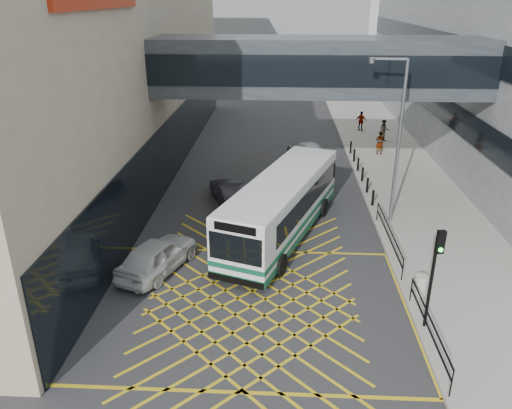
# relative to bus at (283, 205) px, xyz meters

# --- Properties ---
(ground) EXTENTS (120.00, 120.00, 0.00)m
(ground) POSITION_rel_bus_xyz_m (-1.20, -6.30, -1.65)
(ground) COLOR #333335
(building_far) EXTENTS (28.00, 16.00, 18.00)m
(building_far) POSITION_rel_bus_xyz_m (-3.20, 53.70, 7.35)
(building_far) COLOR gray
(building_far) RESTS_ON ground
(skybridge) EXTENTS (20.00, 4.10, 3.00)m
(skybridge) POSITION_rel_bus_xyz_m (1.80, 5.70, 5.85)
(skybridge) COLOR #32373D
(skybridge) RESTS_ON ground
(pavement) EXTENTS (6.00, 54.00, 0.16)m
(pavement) POSITION_rel_bus_xyz_m (7.80, 8.70, -1.57)
(pavement) COLOR #9D978E
(pavement) RESTS_ON ground
(box_junction) EXTENTS (12.00, 9.00, 0.01)m
(box_junction) POSITION_rel_bus_xyz_m (-1.20, -6.30, -1.64)
(box_junction) COLOR gold
(box_junction) RESTS_ON ground
(bus) EXTENTS (6.05, 11.15, 3.07)m
(bus) POSITION_rel_bus_xyz_m (0.00, 0.00, 0.00)
(bus) COLOR white
(bus) RESTS_ON ground
(car_white) EXTENTS (3.56, 5.19, 1.53)m
(car_white) POSITION_rel_bus_xyz_m (-5.37, -3.76, -0.88)
(car_white) COLOR silver
(car_white) RESTS_ON ground
(car_dark) EXTENTS (3.10, 4.65, 1.35)m
(car_dark) POSITION_rel_bus_xyz_m (-3.08, 4.06, -0.97)
(car_dark) COLOR black
(car_dark) RESTS_ON ground
(car_silver) EXTENTS (3.27, 4.68, 1.34)m
(car_silver) POSITION_rel_bus_xyz_m (1.77, 12.68, -0.97)
(car_silver) COLOR #919399
(car_silver) RESTS_ON ground
(traffic_light) EXTENTS (0.29, 0.46, 3.88)m
(traffic_light) POSITION_rel_bus_xyz_m (5.12, -7.48, 1.04)
(traffic_light) COLOR black
(traffic_light) RESTS_ON pavement
(street_lamp) EXTENTS (1.88, 0.36, 8.26)m
(street_lamp) POSITION_rel_bus_xyz_m (5.44, 1.67, 3.22)
(street_lamp) COLOR slate
(street_lamp) RESTS_ON pavement
(litter_bin) EXTENTS (0.48, 0.48, 0.83)m
(litter_bin) POSITION_rel_bus_xyz_m (5.43, -5.32, -1.07)
(litter_bin) COLOR #ADA89E
(litter_bin) RESTS_ON pavement
(kerb_railings) EXTENTS (0.05, 12.54, 1.00)m
(kerb_railings) POSITION_rel_bus_xyz_m (4.95, -4.52, -0.77)
(kerb_railings) COLOR black
(kerb_railings) RESTS_ON pavement
(bollards) EXTENTS (0.14, 10.14, 0.90)m
(bollards) POSITION_rel_bus_xyz_m (5.05, 8.70, -1.04)
(bollards) COLOR black
(bollards) RESTS_ON pavement
(pedestrian_a) EXTENTS (0.79, 0.66, 1.73)m
(pedestrian_a) POSITION_rel_bus_xyz_m (7.12, 13.57, -0.62)
(pedestrian_a) COLOR gray
(pedestrian_a) RESTS_ON pavement
(pedestrian_b) EXTENTS (0.87, 0.54, 1.72)m
(pedestrian_b) POSITION_rel_bus_xyz_m (8.11, 17.26, -0.63)
(pedestrian_b) COLOR gray
(pedestrian_b) RESTS_ON pavement
(pedestrian_c) EXTENTS (1.10, 0.88, 1.68)m
(pedestrian_c) POSITION_rel_bus_xyz_m (6.76, 20.51, -0.65)
(pedestrian_c) COLOR gray
(pedestrian_c) RESTS_ON pavement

